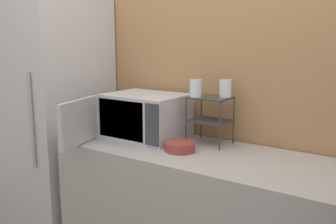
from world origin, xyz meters
TOP-DOWN VIEW (x-y plane):
  - wall_back at (0.00, 0.71)m, footprint 8.00×0.06m
  - counter at (0.00, 0.34)m, footprint 1.75×0.67m
  - microwave at (-0.47, 0.41)m, footprint 0.55×0.81m
  - dish_rack at (-0.01, 0.52)m, footprint 0.25×0.21m
  - glass_front_left at (-0.09, 0.46)m, footprint 0.08×0.08m
  - glass_back_right at (0.07, 0.56)m, footprint 0.08×0.08m
  - bowl at (-0.08, 0.28)m, footprint 0.18×0.18m
  - refrigerator at (-1.29, 0.33)m, footprint 0.68×0.72m

SIDE VIEW (x-z plane):
  - counter at x=0.00m, z-range 0.00..0.92m
  - refrigerator at x=-1.29m, z-range 0.00..1.89m
  - bowl at x=-0.08m, z-range 0.92..0.98m
  - microwave at x=-0.47m, z-range 0.92..1.22m
  - dish_rack at x=-0.01m, z-range 0.99..1.30m
  - glass_front_left at x=-0.09m, z-range 1.23..1.34m
  - glass_back_right at x=0.07m, z-range 1.23..1.34m
  - wall_back at x=0.00m, z-range 0.00..2.60m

